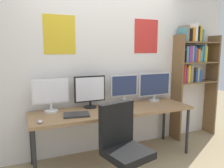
{
  "coord_description": "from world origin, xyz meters",
  "views": [
    {
      "loc": [
        -1.2,
        -2.14,
        1.56
      ],
      "look_at": [
        0.0,
        0.65,
        1.09
      ],
      "focal_mm": 35.21,
      "sensor_mm": 36.0,
      "label": 1
    }
  ],
  "objects_px": {
    "computer_mouse": "(40,122)",
    "laptop_closed": "(77,115)",
    "keyboard_main": "(120,113)",
    "monitor_far_right": "(154,86)",
    "bookshelf": "(193,65)",
    "monitor_center_right": "(124,88)",
    "monitor_far_left": "(51,94)",
    "monitor_center_left": "(90,91)",
    "desk": "(113,112)",
    "office_chair": "(124,157)"
  },
  "relations": [
    {
      "from": "monitor_far_right",
      "to": "computer_mouse",
      "type": "bearing_deg",
      "value": -166.85
    },
    {
      "from": "monitor_center_right",
      "to": "laptop_closed",
      "type": "bearing_deg",
      "value": -159.38
    },
    {
      "from": "desk",
      "to": "monitor_center_right",
      "type": "bearing_deg",
      "value": 37.81
    },
    {
      "from": "laptop_closed",
      "to": "computer_mouse",
      "type": "bearing_deg",
      "value": -155.38
    },
    {
      "from": "monitor_far_left",
      "to": "monitor_center_left",
      "type": "relative_size",
      "value": 1.04
    },
    {
      "from": "office_chair",
      "to": "monitor_center_left",
      "type": "xyz_separation_m",
      "value": [
        -0.08,
        0.94,
        0.58
      ]
    },
    {
      "from": "monitor_center_right",
      "to": "keyboard_main",
      "type": "bearing_deg",
      "value": -121.74
    },
    {
      "from": "desk",
      "to": "keyboard_main",
      "type": "height_order",
      "value": "keyboard_main"
    },
    {
      "from": "office_chair",
      "to": "keyboard_main",
      "type": "height_order",
      "value": "office_chair"
    },
    {
      "from": "monitor_center_left",
      "to": "monitor_far_right",
      "type": "height_order",
      "value": "monitor_center_left"
    },
    {
      "from": "office_chair",
      "to": "keyboard_main",
      "type": "relative_size",
      "value": 2.91
    },
    {
      "from": "monitor_center_left",
      "to": "keyboard_main",
      "type": "height_order",
      "value": "monitor_center_left"
    },
    {
      "from": "monitor_center_left",
      "to": "office_chair",
      "type": "bearing_deg",
      "value": -85.06
    },
    {
      "from": "computer_mouse",
      "to": "monitor_center_left",
      "type": "bearing_deg",
      "value": 30.23
    },
    {
      "from": "monitor_center_right",
      "to": "keyboard_main",
      "type": "height_order",
      "value": "monitor_center_right"
    },
    {
      "from": "monitor_far_left",
      "to": "monitor_far_right",
      "type": "xyz_separation_m",
      "value": [
        1.64,
        0.0,
        0.0
      ]
    },
    {
      "from": "monitor_center_left",
      "to": "computer_mouse",
      "type": "bearing_deg",
      "value": -149.77
    },
    {
      "from": "desk",
      "to": "bookshelf",
      "type": "bearing_deg",
      "value": 8.1
    },
    {
      "from": "computer_mouse",
      "to": "laptop_closed",
      "type": "relative_size",
      "value": 0.3
    },
    {
      "from": "monitor_center_left",
      "to": "computer_mouse",
      "type": "height_order",
      "value": "monitor_center_left"
    },
    {
      "from": "laptop_closed",
      "to": "monitor_center_right",
      "type": "bearing_deg",
      "value": 30.94
    },
    {
      "from": "bookshelf",
      "to": "monitor_center_right",
      "type": "xyz_separation_m",
      "value": [
        -1.34,
        -0.02,
        -0.3
      ]
    },
    {
      "from": "desk",
      "to": "monitor_far_left",
      "type": "height_order",
      "value": "monitor_far_left"
    },
    {
      "from": "bookshelf",
      "to": "keyboard_main",
      "type": "distance_m",
      "value": 1.76
    },
    {
      "from": "office_chair",
      "to": "monitor_far_left",
      "type": "bearing_deg",
      "value": 123.74
    },
    {
      "from": "monitor_center_right",
      "to": "laptop_closed",
      "type": "xyz_separation_m",
      "value": [
        -0.83,
        -0.31,
        -0.24
      ]
    },
    {
      "from": "bookshelf",
      "to": "desk",
      "type": "bearing_deg",
      "value": -171.9
    },
    {
      "from": "monitor_far_right",
      "to": "computer_mouse",
      "type": "relative_size",
      "value": 6.08
    },
    {
      "from": "monitor_far_left",
      "to": "computer_mouse",
      "type": "xyz_separation_m",
      "value": [
        -0.18,
        -0.43,
        -0.23
      ]
    },
    {
      "from": "bookshelf",
      "to": "monitor_far_right",
      "type": "relative_size",
      "value": 3.43
    },
    {
      "from": "office_chair",
      "to": "monitor_far_left",
      "type": "xyz_separation_m",
      "value": [
        -0.63,
        0.94,
        0.59
      ]
    },
    {
      "from": "monitor_far_left",
      "to": "monitor_far_right",
      "type": "relative_size",
      "value": 0.82
    },
    {
      "from": "bookshelf",
      "to": "computer_mouse",
      "type": "xyz_separation_m",
      "value": [
        -2.62,
        -0.44,
        -0.54
      ]
    },
    {
      "from": "desk",
      "to": "office_chair",
      "type": "xyz_separation_m",
      "value": [
        -0.19,
        -0.73,
        -0.29
      ]
    },
    {
      "from": "monitor_far_left",
      "to": "monitor_center_right",
      "type": "distance_m",
      "value": 1.09
    },
    {
      "from": "monitor_center_right",
      "to": "monitor_far_right",
      "type": "bearing_deg",
      "value": 0.01
    },
    {
      "from": "office_chair",
      "to": "keyboard_main",
      "type": "bearing_deg",
      "value": 68.92
    },
    {
      "from": "computer_mouse",
      "to": "desk",
      "type": "bearing_deg",
      "value": 12.03
    },
    {
      "from": "office_chair",
      "to": "monitor_far_left",
      "type": "height_order",
      "value": "monitor_far_left"
    },
    {
      "from": "monitor_center_left",
      "to": "laptop_closed",
      "type": "bearing_deg",
      "value": -131.96
    },
    {
      "from": "monitor_center_left",
      "to": "monitor_center_right",
      "type": "bearing_deg",
      "value": -0.01
    },
    {
      "from": "monitor_center_left",
      "to": "monitor_center_right",
      "type": "height_order",
      "value": "monitor_center_left"
    },
    {
      "from": "bookshelf",
      "to": "monitor_center_right",
      "type": "distance_m",
      "value": 1.37
    },
    {
      "from": "keyboard_main",
      "to": "monitor_far_right",
      "type": "bearing_deg",
      "value": 28.32
    },
    {
      "from": "monitor_far_right",
      "to": "computer_mouse",
      "type": "height_order",
      "value": "monitor_far_right"
    },
    {
      "from": "bookshelf",
      "to": "monitor_center_left",
      "type": "bearing_deg",
      "value": -179.49
    },
    {
      "from": "monitor_center_right",
      "to": "keyboard_main",
      "type": "relative_size",
      "value": 1.32
    },
    {
      "from": "keyboard_main",
      "to": "computer_mouse",
      "type": "xyz_separation_m",
      "value": [
        -1.01,
        0.02,
        0.01
      ]
    },
    {
      "from": "computer_mouse",
      "to": "laptop_closed",
      "type": "height_order",
      "value": "computer_mouse"
    },
    {
      "from": "keyboard_main",
      "to": "laptop_closed",
      "type": "relative_size",
      "value": 1.06
    }
  ]
}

